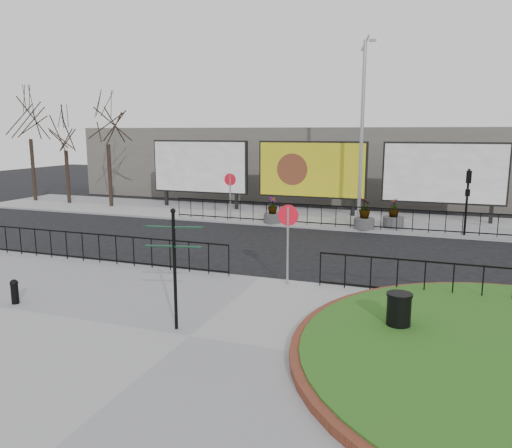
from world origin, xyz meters
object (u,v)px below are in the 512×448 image
at_px(bollard, 15,290).
at_px(litter_bin, 399,313).
at_px(lamp_post, 362,130).
at_px(planter_a, 272,214).
at_px(billboard_mid, 312,170).
at_px(planter_b, 364,218).
at_px(fingerpost_sign, 174,257).
at_px(planter_c, 393,217).

xyz_separation_m(bollard, litter_bin, (10.00, 1.41, 0.12)).
xyz_separation_m(lamp_post, planter_a, (-4.16, -1.60, -4.23)).
height_order(billboard_mid, planter_a, billboard_mid).
height_order(bollard, planter_b, planter_b).
height_order(fingerpost_sign, litter_bin, fingerpost_sign).
bearing_deg(planter_a, litter_bin, -60.48).
xyz_separation_m(planter_b, planter_c, (1.30, 0.80, -0.04)).
xyz_separation_m(billboard_mid, bollard, (-4.00, -17.61, -2.10)).
relative_size(billboard_mid, planter_c, 4.27).
relative_size(fingerpost_sign, planter_b, 1.94).
xyz_separation_m(litter_bin, planter_c, (-1.20, 13.43, 0.00)).
relative_size(lamp_post, bollard, 13.47).
height_order(lamp_post, litter_bin, lamp_post).
height_order(billboard_mid, planter_c, billboard_mid).
distance_m(bollard, planter_b, 15.92).
bearing_deg(lamp_post, bollard, -114.14).
bearing_deg(lamp_post, planter_c, -24.15).
distance_m(billboard_mid, planter_c, 5.89).
xyz_separation_m(lamp_post, planter_b, (0.49, -1.60, -4.17)).
height_order(litter_bin, planter_a, planter_a).
xyz_separation_m(billboard_mid, litter_bin, (6.00, -16.21, -1.98)).
bearing_deg(lamp_post, litter_bin, -78.13).
relative_size(litter_bin, planter_a, 0.73).
bearing_deg(planter_b, planter_a, 180.00).
height_order(planter_b, planter_c, planter_b).
bearing_deg(planter_b, planter_c, 31.48).
xyz_separation_m(lamp_post, planter_c, (1.79, -0.80, -4.21)).
distance_m(billboard_mid, bollard, 18.18).
relative_size(bollard, litter_bin, 0.70).
distance_m(bollard, planter_c, 17.25).
distance_m(litter_bin, planter_b, 12.88).
distance_m(billboard_mid, planter_a, 4.26).
distance_m(litter_bin, planter_c, 13.48).
bearing_deg(billboard_mid, planter_b, -45.58).
distance_m(fingerpost_sign, planter_a, 14.34).
bearing_deg(bollard, planter_a, 78.54).
bearing_deg(planter_c, lamp_post, 155.85).
height_order(fingerpost_sign, planter_a, fingerpost_sign).
xyz_separation_m(litter_bin, planter_a, (-7.15, 12.63, -0.02)).
xyz_separation_m(billboard_mid, fingerpost_sign, (1.01, -17.69, -0.72)).
xyz_separation_m(billboard_mid, planter_b, (3.50, -3.57, -1.94)).
bearing_deg(bollard, billboard_mid, 77.20).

